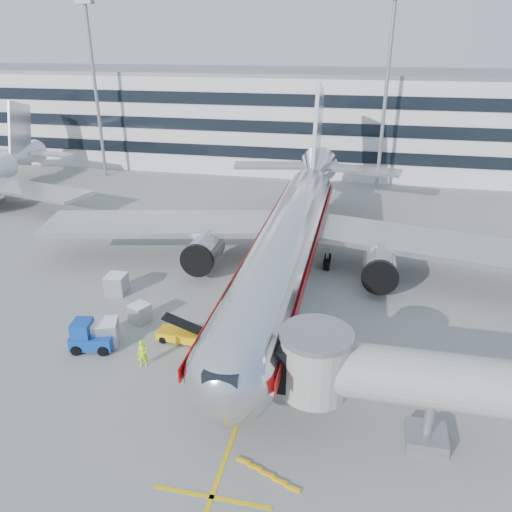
% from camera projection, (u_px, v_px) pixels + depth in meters
% --- Properties ---
extents(ground, '(180.00, 180.00, 0.00)m').
position_uv_depth(ground, '(267.00, 341.00, 36.80)').
color(ground, gray).
rests_on(ground, ground).
extents(lead_in_line, '(0.25, 70.00, 0.01)m').
position_uv_depth(lead_in_line, '(288.00, 281.00, 45.74)').
color(lead_in_line, yellow).
rests_on(lead_in_line, ground).
extents(stop_bar, '(6.00, 0.25, 0.01)m').
position_uv_depth(stop_bar, '(212.00, 497.00, 24.27)').
color(stop_bar, yellow).
rests_on(stop_bar, ground).
extents(main_jet, '(50.95, 48.70, 16.06)m').
position_uv_depth(main_jet, '(292.00, 232.00, 45.58)').
color(main_jet, silver).
rests_on(main_jet, ground).
extents(jet_bridge, '(17.80, 4.50, 7.00)m').
position_uv_depth(jet_bridge, '(469.00, 389.00, 25.71)').
color(jet_bridge, silver).
rests_on(jet_bridge, ground).
extents(terminal, '(150.00, 24.25, 15.60)m').
position_uv_depth(terminal, '(332.00, 119.00, 85.52)').
color(terminal, silver).
rests_on(terminal, ground).
extents(light_mast_west, '(2.40, 1.20, 25.45)m').
position_uv_depth(light_mast_west, '(94.00, 78.00, 75.23)').
color(light_mast_west, gray).
rests_on(light_mast_west, ground).
extents(light_mast_centre, '(2.40, 1.20, 25.45)m').
position_uv_depth(light_mast_centre, '(387.00, 84.00, 66.85)').
color(light_mast_centre, gray).
rests_on(light_mast_centre, ground).
extents(belt_loader, '(4.18, 1.65, 1.98)m').
position_uv_depth(belt_loader, '(184.00, 335.00, 36.53)').
color(belt_loader, '#FDB00A').
rests_on(belt_loader, ground).
extents(baggage_tug, '(3.24, 2.37, 2.23)m').
position_uv_depth(baggage_tug, '(90.00, 337.00, 35.49)').
color(baggage_tug, '#0E3D9B').
rests_on(baggage_tug, ground).
extents(cargo_container_left, '(2.26, 2.26, 1.88)m').
position_uv_depth(cargo_container_left, '(106.00, 333.00, 36.06)').
color(cargo_container_left, '#AFB2B6').
rests_on(cargo_container_left, ground).
extents(cargo_container_right, '(1.74, 1.74, 1.76)m').
position_uv_depth(cargo_container_right, '(117.00, 284.00, 43.31)').
color(cargo_container_right, '#AFB2B6').
rests_on(cargo_container_right, ground).
extents(cargo_container_front, '(1.84, 1.84, 1.48)m').
position_uv_depth(cargo_container_front, '(140.00, 313.00, 39.03)').
color(cargo_container_front, '#AFB2B6').
rests_on(cargo_container_front, ground).
extents(ramp_worker, '(0.84, 0.68, 1.98)m').
position_uv_depth(ramp_worker, '(143.00, 354.00, 33.56)').
color(ramp_worker, '#C6FF1A').
rests_on(ramp_worker, ground).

